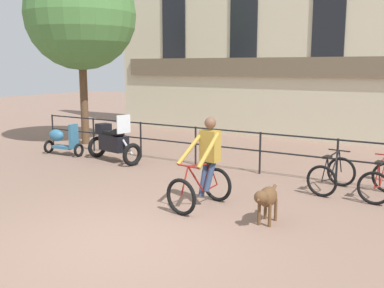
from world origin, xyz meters
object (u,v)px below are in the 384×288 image
parked_motorcycle (113,142)px  dog (267,198)px  parked_bicycle_near_lamp (332,175)px  cyclist_with_bike (204,167)px  parked_bicycle_mid_left (381,181)px  parked_scooter (62,140)px

parked_motorcycle → dog: bearing=-101.3°
dog → parked_bicycle_near_lamp: (0.39, 2.63, -0.10)m
parked_motorcycle → cyclist_with_bike: bearing=-104.7°
parked_bicycle_mid_left → cyclist_with_bike: bearing=44.3°
parked_bicycle_mid_left → parked_scooter: (-8.95, -0.28, 0.10)m
parked_motorcycle → parked_bicycle_near_lamp: bearing=-76.1°
parked_motorcycle → parked_scooter: bearing=105.8°
parked_motorcycle → parked_bicycle_near_lamp: 6.02m
dog → parked_bicycle_mid_left: (1.38, 2.63, -0.10)m
dog → parked_scooter: 7.93m
dog → parked_bicycle_near_lamp: parked_bicycle_near_lamp is taller
parked_motorcycle → parked_scooter: parked_motorcycle is taller
parked_motorcycle → parked_scooter: (-1.94, -0.12, -0.10)m
dog → parked_bicycle_mid_left: 2.97m
parked_bicycle_mid_left → parked_scooter: size_ratio=0.89×
cyclist_with_bike → parked_motorcycle: size_ratio=0.91×
parked_bicycle_near_lamp → cyclist_with_bike: bearing=59.8°
dog → parked_bicycle_near_lamp: bearing=76.9°
parked_scooter → dog: bearing=-111.4°
parked_bicycle_near_lamp → parked_scooter: 7.97m
parked_motorcycle → parked_bicycle_mid_left: (7.00, 0.17, -0.20)m
dog → parked_bicycle_near_lamp: size_ratio=0.81×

